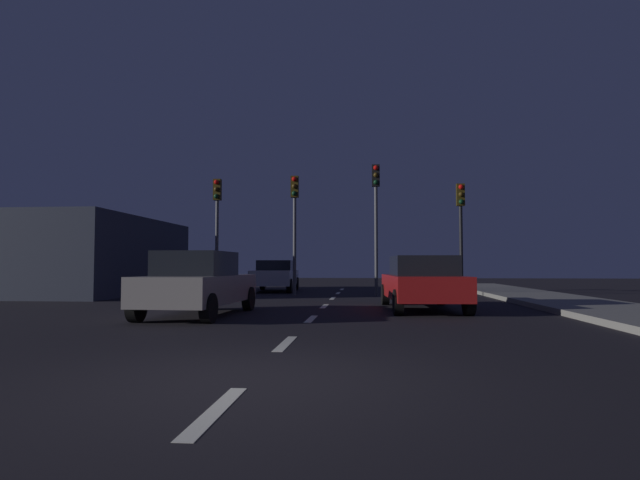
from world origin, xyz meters
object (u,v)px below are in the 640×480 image
object	(u,v)px
car_oncoming_far	(275,275)
traffic_signal_center_right	(376,204)
traffic_signal_far_left	(217,213)
car_stopped_ahead	(422,282)
traffic_signal_far_right	(461,217)
traffic_signal_center_left	(295,212)
car_adjacent_lane	(199,283)

from	to	relation	value
car_oncoming_far	traffic_signal_center_right	bearing A→B (deg)	-33.97
traffic_signal_far_left	traffic_signal_center_right	world-z (taller)	traffic_signal_center_right
traffic_signal_far_left	car_oncoming_far	distance (m)	4.60
car_stopped_ahead	car_oncoming_far	bearing A→B (deg)	120.50
traffic_signal_far_right	traffic_signal_center_left	bearing A→B (deg)	179.99
car_stopped_ahead	car_oncoming_far	world-z (taller)	car_stopped_ahead
traffic_signal_far_right	car_adjacent_lane	xyz separation A→B (m)	(-7.91, -9.07, -2.42)
car_stopped_ahead	car_oncoming_far	xyz separation A→B (m)	(-5.89, 9.99, 0.00)
car_adjacent_lane	car_stopped_ahead	bearing A→B (deg)	22.04
car_stopped_ahead	traffic_signal_far_left	bearing A→B (deg)	139.07
traffic_signal_far_right	car_oncoming_far	size ratio (longest dim) A/B	1.03
traffic_signal_far_right	car_stopped_ahead	bearing A→B (deg)	-108.63
car_oncoming_far	traffic_signal_far_left	bearing A→B (deg)	-121.32
traffic_signal_center_right	car_oncoming_far	world-z (taller)	traffic_signal_center_right
traffic_signal_far_left	traffic_signal_far_right	world-z (taller)	traffic_signal_far_left
traffic_signal_center_left	traffic_signal_far_right	world-z (taller)	traffic_signal_center_left
traffic_signal_far_left	car_adjacent_lane	distance (m)	9.70
traffic_signal_far_left	traffic_signal_far_right	distance (m)	10.12
traffic_signal_center_left	car_oncoming_far	world-z (taller)	traffic_signal_center_left
traffic_signal_center_right	traffic_signal_far_right	size ratio (longest dim) A/B	1.19
car_stopped_ahead	traffic_signal_center_left	bearing A→B (deg)	123.64
traffic_signal_far_right	car_stopped_ahead	world-z (taller)	traffic_signal_far_right
traffic_signal_center_left	car_stopped_ahead	distance (m)	8.60
traffic_signal_far_left	car_oncoming_far	xyz separation A→B (m)	(1.95, 3.20, -2.67)
traffic_signal_far_left	car_stopped_ahead	bearing A→B (deg)	-40.93
traffic_signal_center_left	car_oncoming_far	distance (m)	4.42
car_stopped_ahead	traffic_signal_center_right	bearing A→B (deg)	99.49
car_adjacent_lane	traffic_signal_far_left	bearing A→B (deg)	103.71
traffic_signal_far_right	car_stopped_ahead	distance (m)	7.57
traffic_signal_center_right	traffic_signal_far_right	distance (m)	3.47
traffic_signal_center_left	car_oncoming_far	bearing A→B (deg)	113.12
traffic_signal_far_left	car_adjacent_lane	size ratio (longest dim) A/B	1.11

